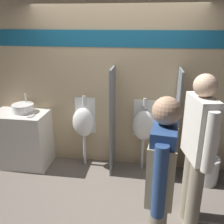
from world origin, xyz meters
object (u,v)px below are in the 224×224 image
Objects in this scene: cell_phone at (31,116)px; sink_basin at (23,108)px; urinal_far at (144,125)px; person_in_vest at (161,178)px; person_with_lanyard at (197,147)px; toilet at (206,162)px; urinal_near_counter at (84,122)px.

sink_basin is at bearing 141.84° from cell_phone.
person_in_vest is at bearing -83.86° from urinal_far.
urinal_far is at bearing 16.90° from person_with_lanyard.
person_with_lanyard is at bearing -19.76° from cell_phone.
toilet is 1.20m from person_with_lanyard.
sink_basin is 0.98m from urinal_near_counter.
urinal_far is 1.39× the size of toilet.
urinal_near_counter is 0.65× the size of person_with_lanyard.
cell_phone reaches higher than toilet.
urinal_near_counter is 1.39× the size of toilet.
urinal_far is (0.95, 0.00, 0.00)m from urinal_near_counter.
urinal_far is 1.24m from person_with_lanyard.
urinal_near_counter reaches higher than cell_phone.
urinal_near_counter reaches higher than toilet.
cell_phone is 0.80m from urinal_near_counter.
urinal_far is 0.65× the size of person_with_lanyard.
person_in_vest is 0.76m from person_with_lanyard.
person_with_lanyard is at bearing -111.43° from toilet.
person_in_vest is at bearing -37.98° from cell_phone.
cell_phone is 0.08× the size of person_in_vest.
cell_phone is at bearing -177.97° from toilet.
sink_basin reaches higher than urinal_near_counter.
person_with_lanyard is at bearing -34.78° from urinal_near_counter.
person_with_lanyard reaches higher than person_in_vest.
sink_basin is at bearing 56.45° from person_with_lanyard.
toilet is 1.87m from person_in_vest.
person_with_lanyard reaches higher than urinal_far.
sink_basin is at bearing 178.61° from toilet.
urinal_far is 0.68× the size of person_in_vest.
urinal_far is at bearing 0.00° from urinal_near_counter.
person_in_vest reaches higher than sink_basin.
sink_basin is 1.92m from urinal_far.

